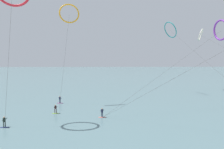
# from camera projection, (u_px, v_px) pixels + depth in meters

# --- Properties ---
(sea_water) EXTENTS (400.00, 200.00, 0.08)m
(sea_water) POSITION_uv_depth(u_px,v_px,m) (109.00, 75.00, 111.19)
(sea_water) COLOR slate
(sea_water) RESTS_ON ground
(surfer_lime) EXTENTS (1.40, 0.70, 1.70)m
(surfer_lime) POSITION_uv_depth(u_px,v_px,m) (56.00, 110.00, 33.42)
(surfer_lime) COLOR #8CC62D
(surfer_lime) RESTS_ON ground
(surfer_coral) EXTENTS (1.40, 0.73, 1.70)m
(surfer_coral) POSITION_uv_depth(u_px,v_px,m) (102.00, 113.00, 31.19)
(surfer_coral) COLOR #EA7260
(surfer_coral) RESTS_ON ground
(surfer_navy) EXTENTS (1.40, 0.67, 1.70)m
(surfer_navy) POSITION_uv_depth(u_px,v_px,m) (4.00, 123.00, 26.67)
(surfer_navy) COLOR navy
(surfer_navy) RESTS_ON ground
(surfer_magenta) EXTENTS (1.40, 0.70, 1.70)m
(surfer_magenta) POSITION_uv_depth(u_px,v_px,m) (60.00, 100.00, 41.03)
(surfer_magenta) COLOR #CC288E
(surfer_magenta) RESTS_ON ground
(kite_violet) EXTENTS (25.88, 9.92, 18.74)m
(kite_violet) POSITION_uv_depth(u_px,v_px,m) (221.00, 30.00, 37.87)
(kite_violet) COLOR purple
(kite_violet) RESTS_ON ground
(kite_teal) EXTENTS (3.80, 42.68, 21.14)m
(kite_teal) POSITION_uv_depth(u_px,v_px,m) (170.00, 30.00, 52.29)
(kite_teal) COLOR teal
(kite_teal) RESTS_ON ground
(kite_amber) EXTENTS (4.83, 2.12, 22.69)m
(kite_amber) POSITION_uv_depth(u_px,v_px,m) (69.00, 14.00, 39.58)
(kite_amber) COLOR orange
(kite_amber) RESTS_ON ground
(kite_ivory) EXTENTS (4.36, 46.13, 20.17)m
(kite_ivory) POSITION_uv_depth(u_px,v_px,m) (201.00, 35.00, 58.03)
(kite_ivory) COLOR silver
(kite_ivory) RESTS_ON ground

